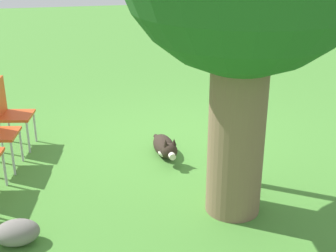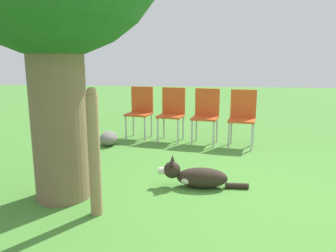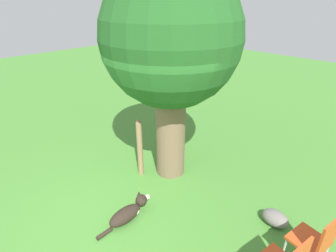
{
  "view_description": "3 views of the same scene",
  "coord_description": "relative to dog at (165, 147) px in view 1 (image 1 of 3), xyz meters",
  "views": [
    {
      "loc": [
        1.4,
        5.58,
        2.72
      ],
      "look_at": [
        0.21,
        -0.05,
        0.39
      ],
      "focal_mm": 50.0,
      "sensor_mm": 36.0,
      "label": 1
    },
    {
      "loc": [
        -3.4,
        -0.07,
        1.48
      ],
      "look_at": [
        1.27,
        0.5,
        0.52
      ],
      "focal_mm": 35.0,
      "sensor_mm": 36.0,
      "label": 2
    },
    {
      "loc": [
        3.0,
        -1.77,
        3.32
      ],
      "look_at": [
        -0.22,
        1.45,
        1.05
      ],
      "focal_mm": 28.0,
      "sensor_mm": 36.0,
      "label": 3
    }
  ],
  "objects": [
    {
      "name": "ground_plane",
      "position": [
        -0.27,
        -0.04,
        -0.13
      ],
      "size": [
        30.0,
        30.0,
        0.0
      ],
      "primitive_type": "plane",
      "color": "#478433"
    },
    {
      "name": "dog",
      "position": [
        0.0,
        0.0,
        0.0
      ],
      "size": [
        0.28,
        1.06,
        0.37
      ],
      "rotation": [
        0.0,
        0.0,
        1.59
      ],
      "color": "#2D231C",
      "rests_on": "ground_plane"
    },
    {
      "name": "fence_post",
      "position": [
        -0.81,
        0.93,
        0.49
      ],
      "size": [
        0.11,
        0.11,
        1.24
      ],
      "color": "#937551",
      "rests_on": "ground_plane"
    },
    {
      "name": "red_chair_0",
      "position": [
        2.0,
        -0.72,
        0.43
      ],
      "size": [
        0.49,
        0.51,
        0.97
      ],
      "rotation": [
        0.0,
        0.0,
        2.96
      ],
      "color": "#D14C1E",
      "rests_on": "ground_plane"
    },
    {
      "name": "garden_rock",
      "position": [
        1.76,
        1.59,
        -0.01
      ],
      "size": [
        0.42,
        0.3,
        0.24
      ],
      "color": "slate",
      "rests_on": "ground_plane"
    }
  ]
}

